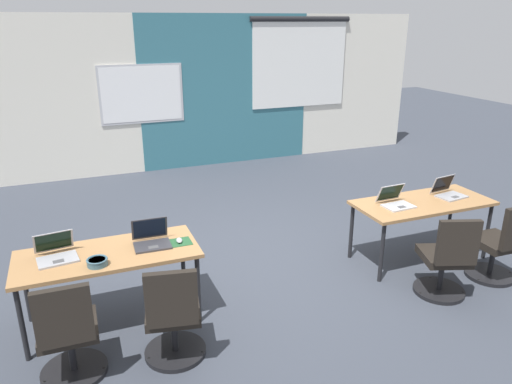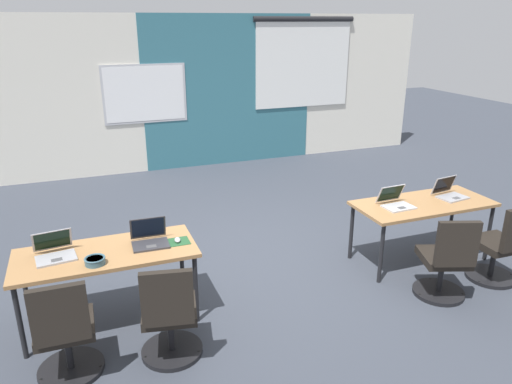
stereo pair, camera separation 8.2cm
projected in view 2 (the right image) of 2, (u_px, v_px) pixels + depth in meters
ground_plane at (262, 261)px, 5.68m from camera, size 24.00×24.00×0.00m
back_wall_assembly at (182, 93)px, 8.91m from camera, size 10.00×0.27×2.80m
desk_near_left at (107, 257)px, 4.34m from camera, size 1.60×0.70×0.72m
desk_near_right at (423, 207)px, 5.51m from camera, size 1.60×0.70×0.72m
laptop_near_right_end at (449, 193)px, 5.64m from camera, size 0.37×0.34×0.23m
chair_near_right_end at (501, 250)px, 5.11m from camera, size 0.52×0.54×0.92m
laptop_near_right_inner at (396, 202)px, 5.36m from camera, size 0.35×0.34×0.22m
chair_near_right_inner at (445, 265)px, 4.80m from camera, size 0.56×0.61×0.92m
laptop_near_left_inner at (150, 239)px, 4.46m from camera, size 0.34×0.30×0.23m
mousepad_near_left_inner at (178, 242)px, 4.51m from camera, size 0.22×0.19×0.00m
mouse_near_left_inner at (177, 240)px, 4.50m from camera, size 0.07×0.11×0.03m
chair_near_left_inner at (170, 320)px, 3.92m from camera, size 0.52×0.57×0.92m
laptop_near_left_end at (55, 252)px, 4.21m from camera, size 0.37×0.36×0.22m
chair_near_left_end at (66, 337)px, 3.71m from camera, size 0.52×0.54×0.92m
snack_bowl at (95, 260)px, 4.09m from camera, size 0.18×0.18×0.06m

